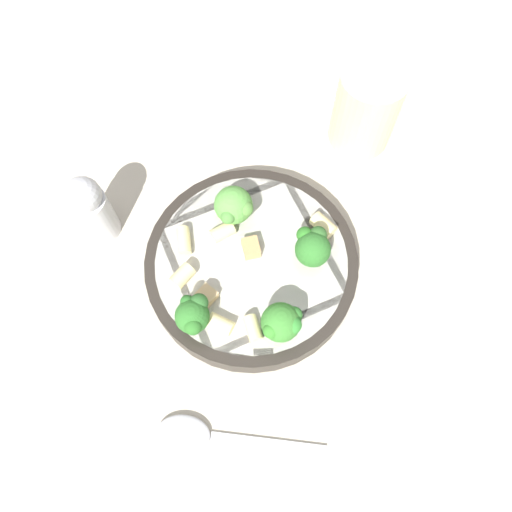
{
  "coord_description": "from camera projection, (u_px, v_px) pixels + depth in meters",
  "views": [
    {
      "loc": [
        0.0,
        0.2,
        0.5
      ],
      "look_at": [
        0.0,
        0.0,
        0.04
      ],
      "focal_mm": 35.0,
      "sensor_mm": 36.0,
      "label": 1
    }
  ],
  "objects": [
    {
      "name": "ground_plane",
      "position": [
        256.0,
        270.0,
        0.54
      ],
      "size": [
        2.0,
        2.0,
        0.0
      ],
      "primitive_type": "plane",
      "color": "#BCB29E"
    },
    {
      "name": "rigatoni_3",
      "position": [
        189.0,
        241.0,
        0.51
      ],
      "size": [
        0.02,
        0.03,
        0.01
      ],
      "primitive_type": "cylinder",
      "rotation": [
        1.57,
        0.0,
        0.12
      ],
      "color": "beige",
      "rests_on": "pasta_bowl"
    },
    {
      "name": "broccoli_floret_3",
      "position": [
        239.0,
        206.0,
        0.51
      ],
      "size": [
        0.04,
        0.04,
        0.04
      ],
      "color": "#84AD60",
      "rests_on": "pasta_bowl"
    },
    {
      "name": "pasta_bowl",
      "position": [
        256.0,
        264.0,
        0.52
      ],
      "size": [
        0.22,
        0.22,
        0.03
      ],
      "color": "#28231E",
      "rests_on": "ground_plane"
    },
    {
      "name": "rigatoni_0",
      "position": [
        187.0,
        276.0,
        0.5
      ],
      "size": [
        0.03,
        0.03,
        0.02
      ],
      "primitive_type": "cylinder",
      "rotation": [
        1.57,
        0.0,
        2.44
      ],
      "color": "beige",
      "rests_on": "pasta_bowl"
    },
    {
      "name": "chicken_chunk_0",
      "position": [
        253.0,
        248.0,
        0.51
      ],
      "size": [
        0.02,
        0.02,
        0.01
      ],
      "primitive_type": "cube",
      "rotation": [
        0.0,
        0.0,
        1.79
      ],
      "color": "tan",
      "rests_on": "pasta_bowl"
    },
    {
      "name": "rigatoni_5",
      "position": [
        226.0,
        324.0,
        0.48
      ],
      "size": [
        0.03,
        0.02,
        0.01
      ],
      "primitive_type": "cylinder",
      "rotation": [
        1.57,
        0.0,
        1.09
      ],
      "color": "beige",
      "rests_on": "pasta_bowl"
    },
    {
      "name": "drinking_glass",
      "position": [
        369.0,
        112.0,
        0.57
      ],
      "size": [
        0.07,
        0.07,
        0.1
      ],
      "color": "beige",
      "rests_on": "ground_plane"
    },
    {
      "name": "broccoli_floret_2",
      "position": [
        287.0,
        322.0,
        0.46
      ],
      "size": [
        0.04,
        0.04,
        0.04
      ],
      "color": "#84AD60",
      "rests_on": "pasta_bowl"
    },
    {
      "name": "rigatoni_1",
      "position": [
        254.0,
        328.0,
        0.48
      ],
      "size": [
        0.02,
        0.03,
        0.01
      ],
      "primitive_type": "cylinder",
      "rotation": [
        1.57,
        0.0,
        0.28
      ],
      "color": "beige",
      "rests_on": "pasta_bowl"
    },
    {
      "name": "pepper_shaker",
      "position": [
        96.0,
        209.0,
        0.51
      ],
      "size": [
        0.04,
        0.04,
        0.09
      ],
      "color": "silver",
      "rests_on": "ground_plane"
    },
    {
      "name": "chicken_chunk_1",
      "position": [
        212.0,
        295.0,
        0.49
      ],
      "size": [
        0.02,
        0.02,
        0.01
      ],
      "primitive_type": "cube",
      "rotation": [
        0.0,
        0.0,
        2.41
      ],
      "color": "tan",
      "rests_on": "pasta_bowl"
    },
    {
      "name": "broccoli_floret_1",
      "position": [
        198.0,
        315.0,
        0.46
      ],
      "size": [
        0.03,
        0.04,
        0.04
      ],
      "color": "#9EC175",
      "rests_on": "pasta_bowl"
    },
    {
      "name": "broccoli_floret_0",
      "position": [
        317.0,
        246.0,
        0.49
      ],
      "size": [
        0.04,
        0.04,
        0.04
      ],
      "color": "#93B766",
      "rests_on": "pasta_bowl"
    },
    {
      "name": "spoon",
      "position": [
        210.0,
        437.0,
        0.47
      ],
      "size": [
        0.16,
        0.05,
        0.01
      ],
      "color": "silver",
      "rests_on": "ground_plane"
    },
    {
      "name": "rigatoni_2",
      "position": [
        328.0,
        225.0,
        0.52
      ],
      "size": [
        0.03,
        0.03,
        0.02
      ],
      "primitive_type": "cylinder",
      "rotation": [
        1.57,
        0.0,
        0.74
      ],
      "color": "beige",
      "rests_on": "pasta_bowl"
    },
    {
      "name": "rigatoni_4",
      "position": [
        227.0,
        232.0,
        0.52
      ],
      "size": [
        0.03,
        0.02,
        0.01
      ],
      "primitive_type": "cylinder",
      "rotation": [
        1.57,
        0.0,
        2.08
      ],
      "color": "beige",
      "rests_on": "pasta_bowl"
    }
  ]
}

